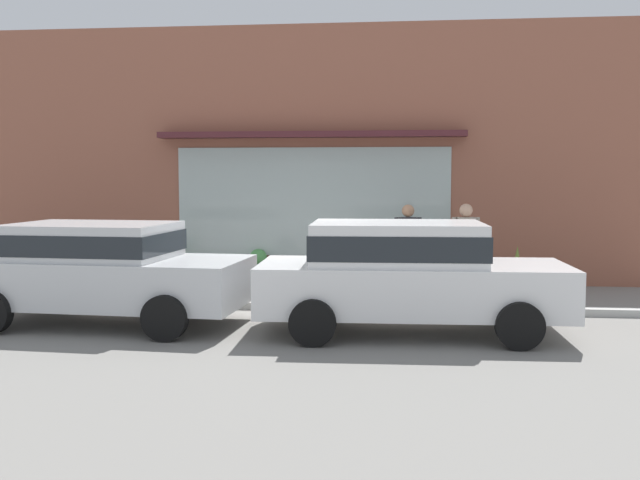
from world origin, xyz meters
name	(u,v)px	position (x,y,z in m)	size (l,w,h in m)	color
ground_plane	(289,307)	(0.00, 0.00, 0.00)	(60.00, 60.00, 0.00)	gray
curb_strip	(288,306)	(0.00, -0.20, 0.06)	(14.00, 0.24, 0.12)	#B2B2AD
storefront	(312,157)	(0.00, 3.19, 2.59)	(14.00, 0.81, 5.27)	#935642
fire_hydrant	(366,274)	(1.23, 0.98, 0.46)	(0.43, 0.41, 0.93)	#B2B2B7
pedestrian_with_handbag	(406,243)	(1.95, 1.25, 0.98)	(0.66, 0.23, 1.69)	#475675
pedestrian_passerby	(465,244)	(2.97, 0.94, 1.01)	(0.49, 0.24, 1.72)	#232328
parked_car_white	(406,271)	(1.93, -1.85, 0.88)	(4.30, 2.08, 1.56)	white
parked_car_silver	(101,267)	(-2.56, -1.70, 0.86)	(4.24, 2.24, 1.50)	silver
potted_plant_doorstep	(258,264)	(-1.08, 2.83, 0.38)	(0.37, 0.37, 0.70)	#33473D
potted_plant_window_left	(517,269)	(4.07, 2.37, 0.41)	(0.28, 0.28, 0.86)	#B7B2A3
potted_plant_window_right	(163,257)	(-3.11, 2.84, 0.50)	(0.71, 0.71, 0.92)	#B7B2A3
potted_plant_low_front	(434,266)	(2.50, 2.54, 0.42)	(0.54, 0.54, 0.79)	#9E6042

